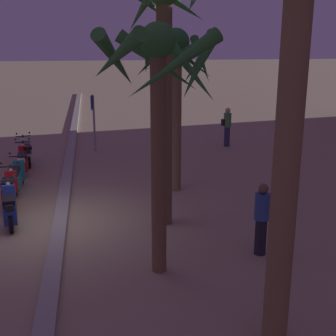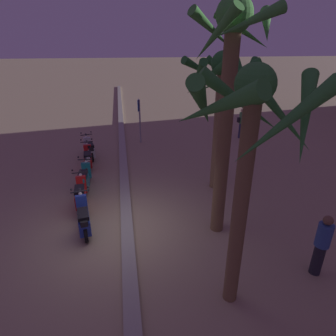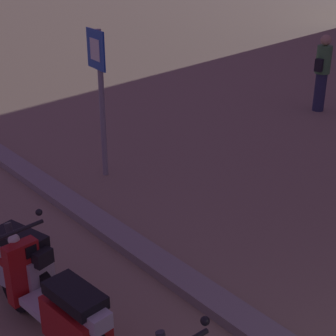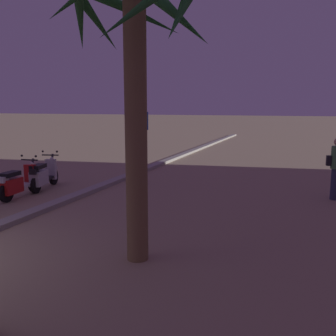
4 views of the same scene
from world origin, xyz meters
name	(u,v)px [view 2 (image 2 of 4)]	position (x,y,z in m)	size (l,w,h in m)	color
ground_plane	(120,228)	(0.00, 0.00, 0.00)	(200.00, 200.00, 0.00)	#9E896B
curb_strip	(127,226)	(0.00, 0.23, 0.06)	(60.00, 0.36, 0.12)	gray
scooter_silver_mid_centre	(90,149)	(-6.03, -1.34, 0.46)	(1.79, 0.73, 1.17)	black
scooter_red_mid_rear	(88,158)	(-4.91, -1.32, 0.44)	(1.80, 0.56, 1.17)	black
scooter_teal_second_in_line	(85,179)	(-2.73, -1.25, 0.46)	(1.78, 0.56, 1.17)	black
scooter_red_last_in_row	(81,195)	(-1.49, -1.25, 0.47)	(1.82, 0.56, 1.17)	black
scooter_blue_mid_front	(84,218)	(-0.06, -1.02, 0.46)	(1.84, 0.65, 1.17)	black
crossing_sign	(139,116)	(-8.01, 1.25, 1.50)	(0.60, 0.16, 2.40)	#939399
palm_tree_by_mall_entrance	(221,89)	(-2.16, 3.69, 3.74)	(2.69, 2.66, 4.98)	olive
palm_tree_far_corner	(250,135)	(2.99, 2.41, 3.79)	(2.46, 2.56, 4.95)	brown
palm_tree_near_sign	(230,74)	(0.49, 2.95, 4.51)	(2.15, 2.12, 6.21)	brown
pedestrian_strolling_near_curb	(322,244)	(2.61, 4.75, 0.88)	(0.42, 0.43, 1.65)	black
pedestrian_window_shopping	(241,122)	(-7.88, 7.15, 0.93)	(0.34, 0.46, 1.75)	#2D3351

